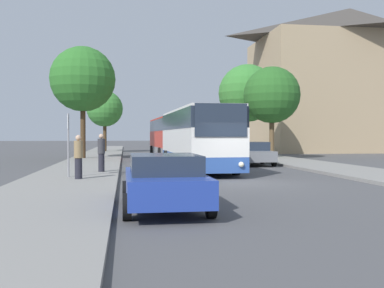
{
  "coord_description": "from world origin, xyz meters",
  "views": [
    {
      "loc": [
        -4.71,
        -17.59,
        1.93
      ],
      "look_at": [
        -0.0,
        13.75,
        1.33
      ],
      "focal_mm": 42.0,
      "sensor_mm": 36.0,
      "label": 1
    }
  ],
  "objects_px": {
    "bus_stop_sign": "(68,138)",
    "tree_right_mid": "(272,95)",
    "bus_middle": "(170,137)",
    "parked_car_right_near": "(255,153)",
    "bus_front": "(197,138)",
    "parked_car_right_far": "(222,148)",
    "tree_left_far": "(83,79)",
    "parked_car_left_curb": "(164,180)",
    "pedestrian_waiting_near": "(78,157)",
    "pedestrian_waiting_far": "(101,152)",
    "tree_right_near": "(247,93)",
    "tree_left_near": "(105,109)"
  },
  "relations": [
    {
      "from": "parked_car_right_far",
      "to": "pedestrian_waiting_far",
      "type": "relative_size",
      "value": 2.3
    },
    {
      "from": "bus_front",
      "to": "tree_left_far",
      "type": "bearing_deg",
      "value": 119.7
    },
    {
      "from": "bus_middle",
      "to": "parked_car_right_near",
      "type": "bearing_deg",
      "value": -67.04
    },
    {
      "from": "parked_car_right_far",
      "to": "pedestrian_waiting_near",
      "type": "distance_m",
      "value": 23.25
    },
    {
      "from": "bus_front",
      "to": "tree_right_near",
      "type": "bearing_deg",
      "value": 63.37
    },
    {
      "from": "tree_left_far",
      "to": "tree_right_mid",
      "type": "height_order",
      "value": "tree_left_far"
    },
    {
      "from": "bus_front",
      "to": "tree_left_near",
      "type": "bearing_deg",
      "value": 100.89
    },
    {
      "from": "parked_car_right_far",
      "to": "tree_right_near",
      "type": "relative_size",
      "value": 0.52
    },
    {
      "from": "bus_front",
      "to": "bus_middle",
      "type": "bearing_deg",
      "value": 88.96
    },
    {
      "from": "tree_right_near",
      "to": "pedestrian_waiting_near",
      "type": "bearing_deg",
      "value": -121.71
    },
    {
      "from": "bus_stop_sign",
      "to": "parked_car_right_near",
      "type": "bearing_deg",
      "value": 38.24
    },
    {
      "from": "bus_front",
      "to": "parked_car_right_near",
      "type": "distance_m",
      "value": 5.86
    },
    {
      "from": "parked_car_right_far",
      "to": "tree_left_near",
      "type": "bearing_deg",
      "value": -47.73
    },
    {
      "from": "tree_left_far",
      "to": "tree_right_mid",
      "type": "xyz_separation_m",
      "value": [
        15.13,
        -1.14,
        -1.15
      ]
    },
    {
      "from": "bus_middle",
      "to": "pedestrian_waiting_near",
      "type": "height_order",
      "value": "bus_middle"
    },
    {
      "from": "parked_car_right_far",
      "to": "bus_stop_sign",
      "type": "relative_size",
      "value": 1.57
    },
    {
      "from": "bus_front",
      "to": "pedestrian_waiting_far",
      "type": "xyz_separation_m",
      "value": [
        -5.11,
        -2.05,
        -0.69
      ]
    },
    {
      "from": "parked_car_right_far",
      "to": "tree_right_mid",
      "type": "relative_size",
      "value": 0.58
    },
    {
      "from": "parked_car_right_near",
      "to": "pedestrian_waiting_far",
      "type": "bearing_deg",
      "value": 33.93
    },
    {
      "from": "parked_car_left_curb",
      "to": "bus_middle",
      "type": "bearing_deg",
      "value": 83.62
    },
    {
      "from": "parked_car_left_curb",
      "to": "bus_stop_sign",
      "type": "bearing_deg",
      "value": 112.34
    },
    {
      "from": "bus_middle",
      "to": "tree_left_near",
      "type": "relative_size",
      "value": 1.55
    },
    {
      "from": "bus_middle",
      "to": "parked_car_left_curb",
      "type": "height_order",
      "value": "bus_middle"
    },
    {
      "from": "bus_stop_sign",
      "to": "tree_right_mid",
      "type": "height_order",
      "value": "tree_right_mid"
    },
    {
      "from": "pedestrian_waiting_near",
      "to": "parked_car_left_curb",
      "type": "bearing_deg",
      "value": 173.21
    },
    {
      "from": "tree_left_near",
      "to": "bus_front",
      "type": "bearing_deg",
      "value": -77.39
    },
    {
      "from": "bus_stop_sign",
      "to": "bus_front",
      "type": "bearing_deg",
      "value": 36.74
    },
    {
      "from": "bus_front",
      "to": "parked_car_right_near",
      "type": "height_order",
      "value": "bus_front"
    },
    {
      "from": "parked_car_left_curb",
      "to": "parked_car_right_far",
      "type": "relative_size",
      "value": 1.07
    },
    {
      "from": "bus_front",
      "to": "parked_car_right_near",
      "type": "relative_size",
      "value": 2.45
    },
    {
      "from": "bus_middle",
      "to": "pedestrian_waiting_near",
      "type": "bearing_deg",
      "value": -108.82
    },
    {
      "from": "parked_car_right_far",
      "to": "tree_left_far",
      "type": "distance_m",
      "value": 13.55
    },
    {
      "from": "tree_left_near",
      "to": "tree_right_mid",
      "type": "bearing_deg",
      "value": -50.49
    },
    {
      "from": "pedestrian_waiting_near",
      "to": "bus_stop_sign",
      "type": "bearing_deg",
      "value": 0.75
    },
    {
      "from": "parked_car_left_curb",
      "to": "pedestrian_waiting_far",
      "type": "distance_m",
      "value": 11.05
    },
    {
      "from": "parked_car_right_near",
      "to": "pedestrian_waiting_far",
      "type": "height_order",
      "value": "pedestrian_waiting_far"
    },
    {
      "from": "bus_middle",
      "to": "parked_car_left_curb",
      "type": "xyz_separation_m",
      "value": [
        -2.8,
        -26.33,
        -1.04
      ]
    },
    {
      "from": "pedestrian_waiting_far",
      "to": "bus_stop_sign",
      "type": "bearing_deg",
      "value": -76.37
    },
    {
      "from": "parked_car_right_far",
      "to": "tree_right_mid",
      "type": "bearing_deg",
      "value": 128.11
    },
    {
      "from": "bus_middle",
      "to": "parked_car_right_far",
      "type": "height_order",
      "value": "bus_middle"
    },
    {
      "from": "tree_right_near",
      "to": "bus_stop_sign",
      "type": "bearing_deg",
      "value": -123.87
    },
    {
      "from": "bus_front",
      "to": "bus_middle",
      "type": "xyz_separation_m",
      "value": [
        -0.16,
        13.44,
        0.01
      ]
    },
    {
      "from": "tree_left_near",
      "to": "bus_middle",
      "type": "bearing_deg",
      "value": -67.14
    },
    {
      "from": "parked_car_left_curb",
      "to": "tree_right_near",
      "type": "relative_size",
      "value": 0.55
    },
    {
      "from": "parked_car_left_curb",
      "to": "parked_car_right_near",
      "type": "bearing_deg",
      "value": 65.78
    },
    {
      "from": "bus_front",
      "to": "parked_car_right_far",
      "type": "height_order",
      "value": "bus_front"
    },
    {
      "from": "tree_left_near",
      "to": "tree_left_far",
      "type": "relative_size",
      "value": 0.79
    },
    {
      "from": "bus_stop_sign",
      "to": "tree_right_mid",
      "type": "distance_m",
      "value": 21.29
    },
    {
      "from": "pedestrian_waiting_near",
      "to": "tree_right_mid",
      "type": "xyz_separation_m",
      "value": [
        13.75,
        16.36,
        4.16
      ]
    },
    {
      "from": "parked_car_right_near",
      "to": "bus_stop_sign",
      "type": "distance_m",
      "value": 13.75
    }
  ]
}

